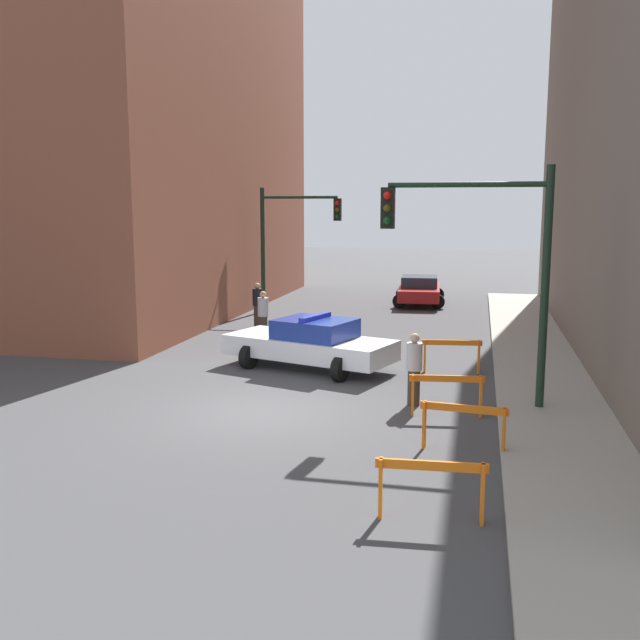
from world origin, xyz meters
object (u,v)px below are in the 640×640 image
Objects in this scene: pedestrian_sidewalk at (414,368)px; pedestrian_corner at (257,304)px; police_car at (311,343)px; pedestrian_crossing at (263,315)px; barrier_corner at (452,350)px; traffic_light_near at (490,250)px; barrier_mid at (464,420)px; barrier_front at (431,480)px; traffic_light_far at (288,232)px; barrier_back at (447,388)px; parked_car_near at (419,290)px.

pedestrian_corner is at bearing 147.70° from pedestrian_sidewalk.
police_car is 3.04× the size of pedestrian_crossing.
pedestrian_crossing is at bearing 151.94° from barrier_corner.
police_car is at bearing 147.70° from traffic_light_near.
barrier_mid is (4.28, -5.97, -0.11)m from police_car.
traffic_light_far is at bearing 110.86° from barrier_front.
pedestrian_crossing is 14.27m from barrier_front.
traffic_light_far is at bearing 115.52° from barrier_mid.
pedestrian_crossing is at bearing 137.08° from traffic_light_near.
police_car is 7.07m from pedestrian_corner.
barrier_mid and barrier_back have the same top height.
barrier_front is at bearing -70.00° from pedestrian_crossing.
pedestrian_sidewalk is at bearing -63.68° from traffic_light_far.
police_car is 4.36m from pedestrian_sidewalk.
barrier_back is at bearing -56.23° from pedestrian_crossing.
traffic_light_near is 1.00× the size of traffic_light_far.
barrier_front is (2.05, -22.66, -0.06)m from parked_car_near.
pedestrian_crossing is at bearing -117.19° from parked_car_near.
parked_car_near is at bearing 96.64° from barrier_back.
traffic_light_far reaches higher than pedestrian_sidewalk.
pedestrian_corner is (-0.96, 2.41, 0.00)m from pedestrian_crossing.
traffic_light_near is 6.75m from barrier_front.
pedestrian_corner reaches higher than barrier_back.
pedestrian_crossing is 1.04× the size of barrier_corner.
barrier_mid is at bearing -46.12° from pedestrian_sidewalk.
barrier_corner is at bearing 104.52° from traffic_light_near.
traffic_light_far is 3.13× the size of pedestrian_crossing.
barrier_corner is at bearing -110.14° from pedestrian_corner.
barrier_mid and barrier_corner have the same top height.
pedestrian_sidewalk is (6.46, -13.06, -2.54)m from traffic_light_far.
pedestrian_sidewalk reaches higher than barrier_back.
barrier_front is at bearing -88.25° from parked_car_near.
traffic_light_near reaches higher than pedestrian_crossing.
barrier_back is at bearing -115.45° from police_car.
barrier_front is (6.42, -12.74, -0.24)m from pedestrian_crossing.
traffic_light_far is at bearing 117.70° from barrier_back.
traffic_light_far is 10.89m from police_car.
traffic_light_near is 3.10m from pedestrian_sidewalk.
pedestrian_crossing reaches higher than barrier_front.
pedestrian_crossing is 1.04× the size of barrier_back.
traffic_light_near is at bearing -83.73° from parked_car_near.
traffic_light_near is at bearing 82.40° from barrier_mid.
police_car is at bearing -62.74° from pedestrian_crossing.
traffic_light_near reaches higher than barrier_corner.
barrier_back is (7.36, -9.89, -0.24)m from pedestrian_corner.
pedestrian_corner is at bearing 122.65° from barrier_mid.
parked_car_near is 2.76× the size of barrier_back.
barrier_back is at bearing -125.11° from pedestrian_corner.
traffic_light_far is 3.26× the size of barrier_back.
pedestrian_crossing reaches higher than police_car.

